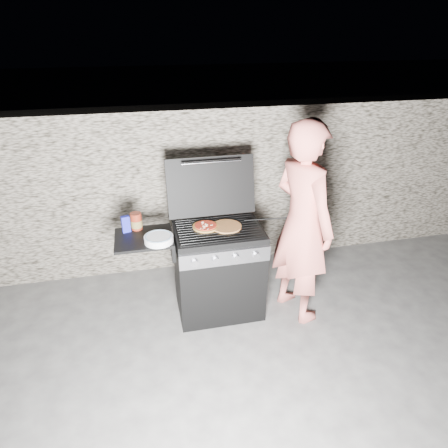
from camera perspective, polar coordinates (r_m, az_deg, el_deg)
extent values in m
plane|color=#424140|center=(4.11, -0.70, -11.95)|extent=(50.00, 50.00, 0.00)
cube|color=#A59988|center=(4.55, -3.48, 5.25)|extent=(8.00, 0.35, 1.80)
cylinder|color=#DE9552|center=(3.63, 0.37, -0.35)|extent=(0.35, 0.35, 0.01)
cylinder|color=maroon|center=(3.67, -12.42, 0.42)|extent=(0.13, 0.13, 0.16)
cube|color=#181B97|center=(3.64, -13.85, -0.03)|extent=(0.08, 0.06, 0.15)
cylinder|color=white|center=(3.44, -9.31, -2.12)|extent=(0.33, 0.33, 0.06)
imported|color=#E06F63|center=(3.66, 11.13, 0.03)|extent=(0.66, 0.81, 1.91)
cylinder|color=black|center=(3.70, 6.51, 0.77)|extent=(0.44, 0.21, 0.10)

